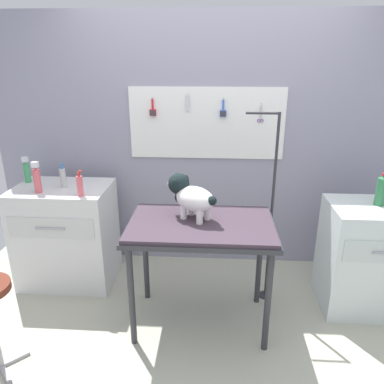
{
  "coord_description": "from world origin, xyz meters",
  "views": [
    {
      "loc": [
        0.04,
        -2.06,
        1.93
      ],
      "look_at": [
        -0.12,
        0.34,
        1.05
      ],
      "focal_mm": 34.69,
      "sensor_mm": 36.0,
      "label": 1
    }
  ],
  "objects_px": {
    "grooming_table": "(201,233)",
    "grooming_arm": "(270,219)",
    "cabinet_right": "(368,257)",
    "soda_bottle": "(381,190)",
    "dog": "(190,196)",
    "counter_left": "(67,234)",
    "spray_bottle_short": "(63,177)"
  },
  "relations": [
    {
      "from": "grooming_table",
      "to": "grooming_arm",
      "type": "xyz_separation_m",
      "value": [
        0.53,
        0.35,
        -0.03
      ]
    },
    {
      "from": "cabinet_right",
      "to": "soda_bottle",
      "type": "height_order",
      "value": "soda_bottle"
    },
    {
      "from": "grooming_table",
      "to": "cabinet_right",
      "type": "xyz_separation_m",
      "value": [
        1.31,
        0.29,
        -0.32
      ]
    },
    {
      "from": "dog",
      "to": "soda_bottle",
      "type": "relative_size",
      "value": 1.61
    },
    {
      "from": "counter_left",
      "to": "soda_bottle",
      "type": "height_order",
      "value": "soda_bottle"
    },
    {
      "from": "cabinet_right",
      "to": "spray_bottle_short",
      "type": "relative_size",
      "value": 4.18
    },
    {
      "from": "grooming_arm",
      "to": "soda_bottle",
      "type": "bearing_deg",
      "value": -1.74
    },
    {
      "from": "spray_bottle_short",
      "to": "soda_bottle",
      "type": "relative_size",
      "value": 0.84
    },
    {
      "from": "counter_left",
      "to": "cabinet_right",
      "type": "bearing_deg",
      "value": -5.02
    },
    {
      "from": "grooming_arm",
      "to": "soda_bottle",
      "type": "xyz_separation_m",
      "value": [
        0.8,
        -0.02,
        0.26
      ]
    },
    {
      "from": "grooming_table",
      "to": "cabinet_right",
      "type": "height_order",
      "value": "cabinet_right"
    },
    {
      "from": "dog",
      "to": "spray_bottle_short",
      "type": "xyz_separation_m",
      "value": [
        -1.1,
        0.43,
        -0.03
      ]
    },
    {
      "from": "grooming_table",
      "to": "grooming_arm",
      "type": "distance_m",
      "value": 0.63
    },
    {
      "from": "grooming_table",
      "to": "soda_bottle",
      "type": "xyz_separation_m",
      "value": [
        1.33,
        0.32,
        0.23
      ]
    },
    {
      "from": "dog",
      "to": "spray_bottle_short",
      "type": "bearing_deg",
      "value": 158.54
    },
    {
      "from": "grooming_arm",
      "to": "cabinet_right",
      "type": "xyz_separation_m",
      "value": [
        0.78,
        -0.06,
        -0.29
      ]
    },
    {
      "from": "grooming_arm",
      "to": "spray_bottle_short",
      "type": "distance_m",
      "value": 1.74
    },
    {
      "from": "spray_bottle_short",
      "to": "soda_bottle",
      "type": "xyz_separation_m",
      "value": [
        2.51,
        -0.19,
        0.01
      ]
    },
    {
      "from": "grooming_table",
      "to": "grooming_arm",
      "type": "relative_size",
      "value": 0.67
    },
    {
      "from": "grooming_table",
      "to": "soda_bottle",
      "type": "distance_m",
      "value": 1.39
    },
    {
      "from": "cabinet_right",
      "to": "spray_bottle_short",
      "type": "xyz_separation_m",
      "value": [
        -2.49,
        0.22,
        0.54
      ]
    },
    {
      "from": "grooming_table",
      "to": "spray_bottle_short",
      "type": "xyz_separation_m",
      "value": [
        -1.18,
        0.51,
        0.22
      ]
    },
    {
      "from": "cabinet_right",
      "to": "soda_bottle",
      "type": "bearing_deg",
      "value": 57.07
    },
    {
      "from": "grooming_table",
      "to": "counter_left",
      "type": "bearing_deg",
      "value": 157.02
    },
    {
      "from": "grooming_table",
      "to": "dog",
      "type": "relative_size",
      "value": 2.59
    },
    {
      "from": "cabinet_right",
      "to": "dog",
      "type": "bearing_deg",
      "value": -171.36
    },
    {
      "from": "grooming_table",
      "to": "grooming_arm",
      "type": "bearing_deg",
      "value": 33.13
    },
    {
      "from": "counter_left",
      "to": "cabinet_right",
      "type": "xyz_separation_m",
      "value": [
        2.52,
        -0.22,
        -0.01
      ]
    },
    {
      "from": "counter_left",
      "to": "spray_bottle_short",
      "type": "height_order",
      "value": "spray_bottle_short"
    },
    {
      "from": "dog",
      "to": "spray_bottle_short",
      "type": "relative_size",
      "value": 1.93
    },
    {
      "from": "cabinet_right",
      "to": "spray_bottle_short",
      "type": "height_order",
      "value": "spray_bottle_short"
    },
    {
      "from": "spray_bottle_short",
      "to": "cabinet_right",
      "type": "bearing_deg",
      "value": -5.04
    }
  ]
}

